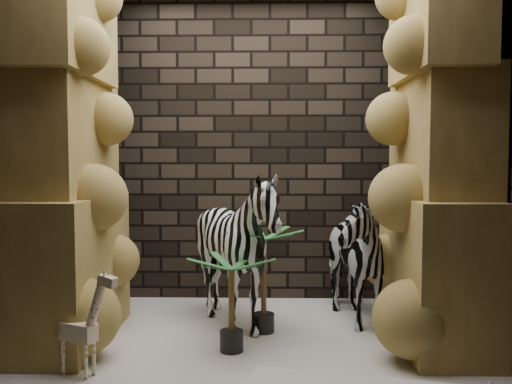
{
  "coord_description": "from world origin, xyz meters",
  "views": [
    {
      "loc": [
        0.15,
        -3.91,
        1.37
      ],
      "look_at": [
        0.07,
        0.15,
        1.13
      ],
      "focal_mm": 36.82,
      "sensor_mm": 36.0,
      "label": 1
    }
  ],
  "objects_px": {
    "palm_front": "(264,280)",
    "palm_back": "(231,303)",
    "zebra_left": "(237,259)",
    "giraffe_toy": "(78,319)",
    "zebra_right": "(345,248)"
  },
  "relations": [
    {
      "from": "palm_front",
      "to": "palm_back",
      "type": "height_order",
      "value": "palm_front"
    },
    {
      "from": "zebra_left",
      "to": "palm_front",
      "type": "distance_m",
      "value": 0.27
    },
    {
      "from": "giraffe_toy",
      "to": "palm_front",
      "type": "xyz_separation_m",
      "value": [
        1.18,
        0.87,
        0.06
      ]
    },
    {
      "from": "zebra_left",
      "to": "palm_front",
      "type": "xyz_separation_m",
      "value": [
        0.21,
        -0.05,
        -0.16
      ]
    },
    {
      "from": "zebra_left",
      "to": "giraffe_toy",
      "type": "relative_size",
      "value": 1.76
    },
    {
      "from": "palm_front",
      "to": "palm_back",
      "type": "xyz_separation_m",
      "value": [
        -0.23,
        -0.43,
        -0.08
      ]
    },
    {
      "from": "zebra_left",
      "to": "giraffe_toy",
      "type": "distance_m",
      "value": 1.35
    },
    {
      "from": "palm_back",
      "to": "palm_front",
      "type": "bearing_deg",
      "value": 61.8
    },
    {
      "from": "zebra_left",
      "to": "giraffe_toy",
      "type": "xyz_separation_m",
      "value": [
        -0.96,
        -0.92,
        -0.22
      ]
    },
    {
      "from": "zebra_right",
      "to": "zebra_left",
      "type": "xyz_separation_m",
      "value": [
        -0.9,
        -0.26,
        -0.05
      ]
    },
    {
      "from": "zebra_left",
      "to": "giraffe_toy",
      "type": "bearing_deg",
      "value": -120.1
    },
    {
      "from": "zebra_right",
      "to": "palm_front",
      "type": "relative_size",
      "value": 1.49
    },
    {
      "from": "zebra_right",
      "to": "giraffe_toy",
      "type": "xyz_separation_m",
      "value": [
        -1.87,
        -1.17,
        -0.27
      ]
    },
    {
      "from": "giraffe_toy",
      "to": "palm_front",
      "type": "distance_m",
      "value": 1.47
    },
    {
      "from": "zebra_right",
      "to": "palm_back",
      "type": "bearing_deg",
      "value": -154.75
    }
  ]
}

